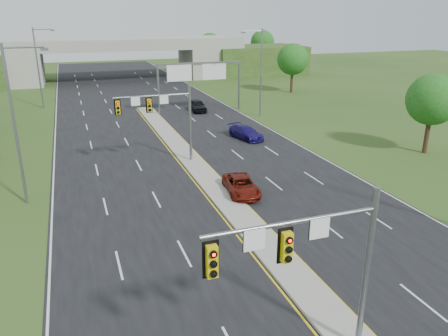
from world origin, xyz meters
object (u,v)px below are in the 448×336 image
signal_mast_far (165,112)px  overpass (118,62)px  car_far_c (198,105)px  sign_gantry (199,73)px  signal_mast_near (317,257)px  car_far_b (246,133)px  car_far_a (241,186)px

signal_mast_far → overpass: 55.13m
car_far_c → sign_gantry: bearing=-84.1°
signal_mast_far → car_far_c: signal_mast_far is taller
overpass → car_far_c: (6.64, -34.32, -2.75)m
sign_gantry → car_far_c: bearing=93.5°
car_far_c → overpass: bearing=103.3°
signal_mast_far → overpass: (2.26, 55.07, -1.17)m
signal_mast_near → overpass: 80.11m
sign_gantry → overpass: overpass is taller
car_far_b → car_far_c: car_far_c is taller
overpass → car_far_c: bearing=-79.1°
overpass → car_far_b: 50.27m
signal_mast_near → sign_gantry: size_ratio=0.60×
car_far_a → signal_mast_far: bearing=120.9°
signal_mast_near → overpass: overpass is taller
sign_gantry → signal_mast_far: bearing=-114.1°
signal_mast_far → car_far_b: signal_mast_far is taller
signal_mast_far → car_far_c: bearing=66.8°
signal_mast_near → car_far_a: 17.42m
signal_mast_far → signal_mast_near: bearing=-90.0°
car_far_c → car_far_a: bearing=-97.6°
signal_mast_near → sign_gantry: 45.88m
signal_mast_near → sign_gantry: bearing=78.8°
signal_mast_near → sign_gantry: (8.95, 44.99, 0.51)m
car_far_b → car_far_c: 15.32m
car_far_a → signal_mast_near: bearing=-95.8°
sign_gantry → car_far_c: (-0.05, 0.76, -4.43)m
sign_gantry → car_far_c: sign_gantry is taller
signal_mast_near → car_far_c: bearing=79.0°
overpass → car_far_c: overpass is taller
car_far_a → car_far_b: 15.22m
signal_mast_far → car_far_a: signal_mast_far is taller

